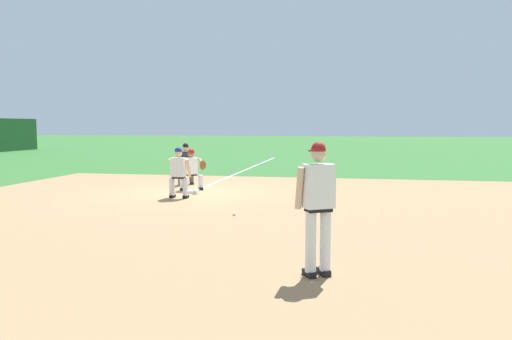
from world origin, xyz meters
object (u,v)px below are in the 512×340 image
object	(u,v)px
pitcher	(318,200)
baserunner	(179,171)
first_baseman	(192,168)
umpire	(186,162)
first_base_bag	(192,192)
baseball	(234,214)

from	to	relation	value
pitcher	baserunner	bearing A→B (deg)	33.43
first_baseman	umpire	world-z (taller)	umpire
first_baseman	umpire	xyz separation A→B (m)	(1.43, 0.70, 0.06)
pitcher	baserunner	size ratio (longest dim) A/B	1.27
pitcher	baserunner	xyz separation A→B (m)	(6.64, 4.39, -0.27)
baserunner	first_baseman	bearing A→B (deg)	5.11
first_base_bag	pitcher	bearing A→B (deg)	-150.59
pitcher	first_baseman	size ratio (longest dim) A/B	1.39
first_base_bag	first_baseman	bearing A→B (deg)	15.39
first_base_bag	pitcher	xyz separation A→B (m)	(-7.77, -4.38, 1.01)
pitcher	first_baseman	bearing A→B (deg)	28.53
baseball	first_baseman	xyz separation A→B (m)	(4.10, 2.34, 0.69)
first_base_bag	baserunner	distance (m)	1.35
first_baseman	baserunner	xyz separation A→B (m)	(-1.70, -0.15, 0.06)
baseball	baserunner	size ratio (longest dim) A/B	0.05
first_base_bag	first_baseman	size ratio (longest dim) A/B	0.28
baserunner	umpire	world-z (taller)	same
baserunner	umpire	distance (m)	3.25
first_base_bag	umpire	size ratio (longest dim) A/B	0.26
baseball	pitcher	world-z (taller)	pitcher
first_base_bag	umpire	bearing A→B (deg)	23.22
baseball	umpire	bearing A→B (deg)	28.84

